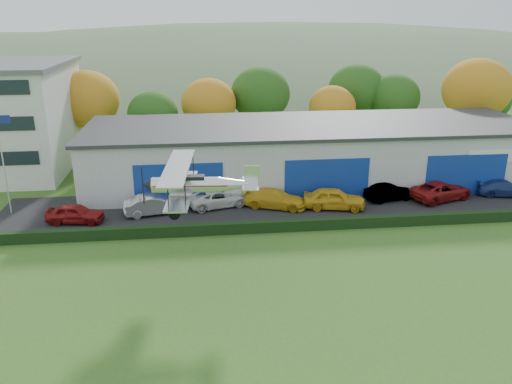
{
  "coord_description": "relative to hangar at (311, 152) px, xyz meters",
  "views": [
    {
      "loc": [
        -5.45,
        -17.52,
        14.7
      ],
      "look_at": [
        -1.95,
        12.48,
        4.31
      ],
      "focal_mm": 36.39,
      "sensor_mm": 36.0,
      "label": 1
    }
  ],
  "objects": [
    {
      "name": "car_6",
      "position": [
        9.57,
        -6.79,
        -1.85
      ],
      "size": [
        5.95,
        4.18,
        1.51
      ],
      "primitive_type": "imported",
      "rotation": [
        0.0,
        0.0,
        1.91
      ],
      "color": "maroon",
      "rests_on": "apron"
    },
    {
      "name": "ground",
      "position": [
        -5.0,
        -27.98,
        -2.66
      ],
      "size": [
        300.0,
        300.0,
        0.0
      ],
      "primitive_type": "plane",
      "color": "#3B5E1D",
      "rests_on": "ground"
    },
    {
      "name": "car_3",
      "position": [
        -4.42,
        -7.07,
        -1.88
      ],
      "size": [
        5.4,
        3.63,
        1.45
      ],
      "primitive_type": "imported",
      "rotation": [
        0.0,
        0.0,
        1.22
      ],
      "color": "gold",
      "rests_on": "apron"
    },
    {
      "name": "flagpole",
      "position": [
        -24.88,
        -5.98,
        2.13
      ],
      "size": [
        1.05,
        0.1,
        8.0
      ],
      "color": "silver",
      "rests_on": "ground"
    },
    {
      "name": "biplane",
      "position": [
        -10.62,
        -17.1,
        2.89
      ],
      "size": [
        6.7,
        7.7,
        2.87
      ],
      "rotation": [
        0.0,
        0.0,
        -0.08
      ],
      "color": "silver"
    },
    {
      "name": "car_7",
      "position": [
        15.31,
        -6.49,
        -1.93
      ],
      "size": [
        4.91,
        2.77,
        1.34
      ],
      "primitive_type": "imported",
      "rotation": [
        0.0,
        0.0,
        1.37
      ],
      "color": "navy",
      "rests_on": "apron"
    },
    {
      "name": "distant_hills",
      "position": [
        -9.38,
        112.02,
        -15.7
      ],
      "size": [
        430.0,
        196.0,
        56.0
      ],
      "color": "#4C6642",
      "rests_on": "ground"
    },
    {
      "name": "hedge",
      "position": [
        -2.0,
        -11.78,
        -2.26
      ],
      "size": [
        46.0,
        0.6,
        0.8
      ],
      "primitive_type": "cube",
      "color": "black",
      "rests_on": "ground"
    },
    {
      "name": "car_1",
      "position": [
        -13.9,
        -7.43,
        -1.84
      ],
      "size": [
        4.9,
        2.59,
        1.53
      ],
      "primitive_type": "imported",
      "rotation": [
        0.0,
        0.0,
        1.79
      ],
      "color": "silver",
      "rests_on": "apron"
    },
    {
      "name": "car_2",
      "position": [
        -8.91,
        -6.29,
        -1.92
      ],
      "size": [
        5.36,
        3.54,
        1.37
      ],
      "primitive_type": "imported",
      "rotation": [
        0.0,
        0.0,
        1.85
      ],
      "color": "silver",
      "rests_on": "apron"
    },
    {
      "name": "apron",
      "position": [
        -2.0,
        -6.98,
        -2.63
      ],
      "size": [
        48.0,
        9.0,
        0.05
      ],
      "primitive_type": "cube",
      "color": "black",
      "rests_on": "ground"
    },
    {
      "name": "car_4",
      "position": [
        0.16,
        -7.87,
        -1.77
      ],
      "size": [
        5.19,
        2.91,
        1.67
      ],
      "primitive_type": "imported",
      "rotation": [
        0.0,
        0.0,
        1.37
      ],
      "color": "gold",
      "rests_on": "apron"
    },
    {
      "name": "tree_belt",
      "position": [
        -4.15,
        12.64,
        2.95
      ],
      "size": [
        75.7,
        13.22,
        10.12
      ],
      "color": "#3D2614",
      "rests_on": "ground"
    },
    {
      "name": "car_0",
      "position": [
        -19.59,
        -8.54,
        -1.89
      ],
      "size": [
        4.36,
        2.18,
        1.43
      ],
      "primitive_type": "imported",
      "rotation": [
        0.0,
        0.0,
        1.45
      ],
      "color": "maroon",
      "rests_on": "apron"
    },
    {
      "name": "car_5",
      "position": [
        5.28,
        -6.51,
        -1.91
      ],
      "size": [
        4.45,
        2.38,
        1.39
      ],
      "primitive_type": "imported",
      "rotation": [
        0.0,
        0.0,
        1.79
      ],
      "color": "gray",
      "rests_on": "apron"
    },
    {
      "name": "hangar",
      "position": [
        0.0,
        0.0,
        0.0
      ],
      "size": [
        40.6,
        12.6,
        5.3
      ],
      "color": "#B2B7BC",
      "rests_on": "ground"
    }
  ]
}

